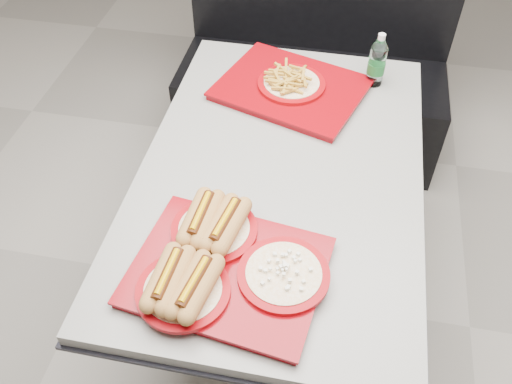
% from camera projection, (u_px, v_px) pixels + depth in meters
% --- Properties ---
extents(ground, '(6.00, 6.00, 0.00)m').
position_uv_depth(ground, '(275.00, 295.00, 2.29)').
color(ground, gray).
rests_on(ground, ground).
extents(diner_table, '(0.92, 1.42, 0.75)m').
position_uv_depth(diner_table, '(280.00, 202.00, 1.87)').
color(diner_table, black).
rests_on(diner_table, ground).
extents(booth_bench, '(1.30, 0.57, 1.35)m').
position_uv_depth(booth_bench, '(313.00, 69.00, 2.74)').
color(booth_bench, black).
rests_on(booth_bench, ground).
extents(tray_near, '(0.55, 0.47, 0.11)m').
position_uv_depth(tray_near, '(221.00, 263.00, 1.44)').
color(tray_near, maroon).
rests_on(tray_near, diner_table).
extents(tray_far, '(0.61, 0.54, 0.10)m').
position_uv_depth(tray_far, '(291.00, 85.00, 2.01)').
color(tray_far, maroon).
rests_on(tray_far, diner_table).
extents(water_bottle, '(0.07, 0.07, 0.21)m').
position_uv_depth(water_bottle, '(377.00, 63.00, 2.00)').
color(water_bottle, silver).
rests_on(water_bottle, diner_table).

